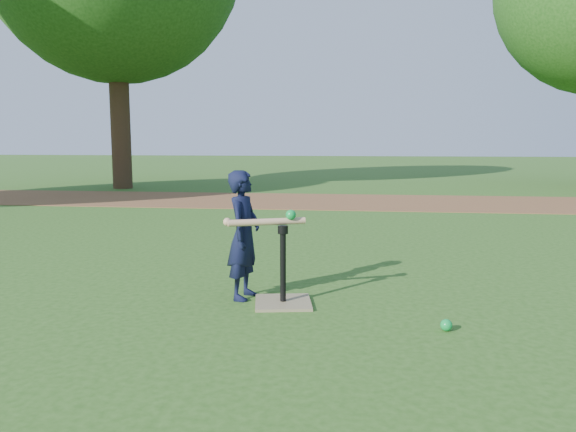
# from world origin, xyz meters

# --- Properties ---
(ground) EXTENTS (80.00, 80.00, 0.00)m
(ground) POSITION_xyz_m (0.00, 0.00, 0.00)
(ground) COLOR #285116
(ground) RESTS_ON ground
(dirt_strip) EXTENTS (24.00, 3.00, 0.01)m
(dirt_strip) POSITION_xyz_m (0.00, 7.50, 0.01)
(dirt_strip) COLOR brown
(dirt_strip) RESTS_ON ground
(child) EXTENTS (0.30, 0.41, 1.03)m
(child) POSITION_xyz_m (-0.72, 0.31, 0.51)
(child) COLOR black
(child) RESTS_ON ground
(wiffle_ball_ground) EXTENTS (0.08, 0.08, 0.08)m
(wiffle_ball_ground) POSITION_xyz_m (0.78, -0.29, 0.04)
(wiffle_ball_ground) COLOR #0D9439
(wiffle_ball_ground) RESTS_ON ground
(batting_tee) EXTENTS (0.50, 0.50, 0.61)m
(batting_tee) POSITION_xyz_m (-0.39, 0.18, 0.11)
(batting_tee) COLOR #867955
(batting_tee) RESTS_ON ground
(swing_action) EXTENTS (0.62, 0.27, 0.12)m
(swing_action) POSITION_xyz_m (-0.51, 0.17, 0.66)
(swing_action) COLOR tan
(swing_action) RESTS_ON ground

